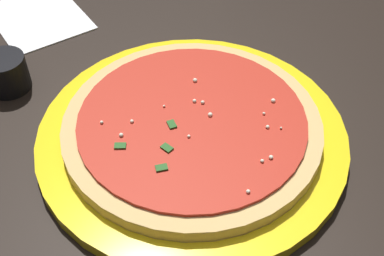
# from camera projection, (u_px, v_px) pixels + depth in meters

# --- Properties ---
(restaurant_table) EXTENTS (1.02, 0.84, 0.72)m
(restaurant_table) POSITION_uv_depth(u_px,v_px,m) (165.00, 190.00, 0.69)
(restaurant_table) COLOR black
(restaurant_table) RESTS_ON ground_plane
(serving_plate) EXTENTS (0.35, 0.35, 0.01)m
(serving_plate) POSITION_uv_depth(u_px,v_px,m) (192.00, 136.00, 0.57)
(serving_plate) COLOR yellow
(serving_plate) RESTS_ON restaurant_table
(pizza) EXTENTS (0.28, 0.28, 0.02)m
(pizza) POSITION_uv_depth(u_px,v_px,m) (192.00, 125.00, 0.55)
(pizza) COLOR #DBB26B
(pizza) RESTS_ON serving_plate
(cup_small_sauce) EXTENTS (0.05, 0.05, 0.04)m
(cup_small_sauce) POSITION_uv_depth(u_px,v_px,m) (6.00, 73.00, 0.62)
(cup_small_sauce) COLOR black
(cup_small_sauce) RESTS_ON restaurant_table
(napkin_folded_right) EXTENTS (0.13, 0.15, 0.00)m
(napkin_folded_right) POSITION_uv_depth(u_px,v_px,m) (38.00, 17.00, 0.74)
(napkin_folded_right) COLOR white
(napkin_folded_right) RESTS_ON restaurant_table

